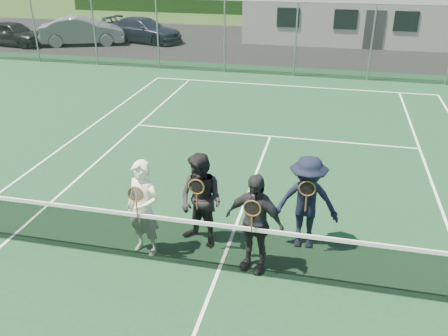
# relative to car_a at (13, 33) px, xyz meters

# --- Properties ---
(ground) EXTENTS (220.00, 220.00, 0.00)m
(ground) POSITION_rel_car_a_xyz_m (15.59, 3.25, -0.65)
(ground) COLOR #2B4C1B
(ground) RESTS_ON ground
(court_surface) EXTENTS (30.00, 30.00, 0.02)m
(court_surface) POSITION_rel_car_a_xyz_m (15.59, -16.75, -0.64)
(court_surface) COLOR #14381E
(court_surface) RESTS_ON ground
(tarmac_carpark) EXTENTS (40.00, 12.00, 0.01)m
(tarmac_carpark) POSITION_rel_car_a_xyz_m (11.59, 3.25, -0.64)
(tarmac_carpark) COLOR black
(tarmac_carpark) RESTS_ON ground
(hedge_row) EXTENTS (40.00, 1.20, 1.10)m
(hedge_row) POSITION_rel_car_a_xyz_m (15.59, 15.25, -0.10)
(hedge_row) COLOR black
(hedge_row) RESTS_ON ground
(car_a) EXTENTS (3.97, 2.02, 1.30)m
(car_a) POSITION_rel_car_a_xyz_m (0.00, 0.00, 0.00)
(car_a) COLOR black
(car_a) RESTS_ON ground
(car_b) EXTENTS (4.76, 3.12, 1.48)m
(car_b) POSITION_rel_car_a_xyz_m (3.63, 1.03, 0.09)
(car_b) COLOR gray
(car_b) RESTS_ON ground
(car_c) EXTENTS (4.87, 2.85, 1.33)m
(car_c) POSITION_rel_car_a_xyz_m (6.57, 2.55, 0.01)
(car_c) COLOR #181B30
(car_c) RESTS_ON ground
(court_markings) EXTENTS (11.03, 23.83, 0.01)m
(court_markings) POSITION_rel_car_a_xyz_m (15.59, -16.75, -0.62)
(court_markings) COLOR white
(court_markings) RESTS_ON court_surface
(tennis_net) EXTENTS (11.68, 0.08, 1.10)m
(tennis_net) POSITION_rel_car_a_xyz_m (15.59, -16.75, -0.11)
(tennis_net) COLOR slate
(tennis_net) RESTS_ON ground
(perimeter_fence) EXTENTS (30.07, 0.07, 3.02)m
(perimeter_fence) POSITION_rel_car_a_xyz_m (15.59, -3.25, 0.88)
(perimeter_fence) COLOR slate
(perimeter_fence) RESTS_ON ground
(player_a) EXTENTS (0.75, 0.59, 1.80)m
(player_a) POSITION_rel_car_a_xyz_m (14.17, -16.50, 0.27)
(player_a) COLOR white
(player_a) RESTS_ON court_surface
(player_b) EXTENTS (1.07, 0.97, 1.80)m
(player_b) POSITION_rel_car_a_xyz_m (15.09, -16.02, 0.27)
(player_b) COLOR black
(player_b) RESTS_ON court_surface
(player_c) EXTENTS (1.14, 0.72, 1.80)m
(player_c) POSITION_rel_car_a_xyz_m (16.15, -16.52, 0.27)
(player_c) COLOR black
(player_c) RESTS_ON court_surface
(player_d) EXTENTS (1.21, 0.76, 1.80)m
(player_d) POSITION_rel_car_a_xyz_m (16.94, -15.66, 0.27)
(player_d) COLOR black
(player_d) RESTS_ON court_surface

